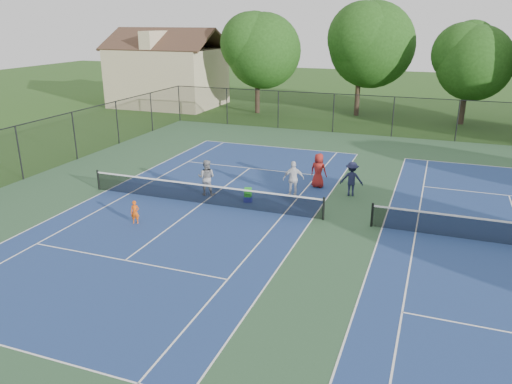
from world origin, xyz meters
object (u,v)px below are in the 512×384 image
(tree_back_a, at_px, (257,47))
(clapboard_house, at_px, (168,75))
(tree_back_c, at_px, (470,57))
(tree_back_b, at_px, (361,41))
(ball_crate, at_px, (248,199))
(bystander_b, at_px, (352,179))
(bystander_c, at_px, (318,170))
(child_player, at_px, (135,212))
(instructor, at_px, (206,178))
(ball_hopper, at_px, (248,192))
(bystander_a, at_px, (293,179))

(tree_back_a, bearing_deg, clapboard_house, 174.29)
(tree_back_c, relative_size, clapboard_house, 0.78)
(tree_back_b, relative_size, tree_back_c, 1.19)
(tree_back_b, bearing_deg, ball_crate, -92.32)
(clapboard_house, height_order, bystander_b, clapboard_house)
(bystander_c, height_order, ball_crate, bystander_c)
(tree_back_b, xyz_separation_m, tree_back_c, (9.00, -1.00, -1.11))
(tree_back_a, distance_m, child_player, 28.11)
(child_player, distance_m, instructor, 4.66)
(child_player, relative_size, bystander_b, 0.59)
(bystander_b, height_order, bystander_c, bystander_c)
(tree_back_b, height_order, ball_crate, tree_back_b)
(tree_back_b, relative_size, ball_crate, 25.24)
(bystander_b, height_order, ball_crate, bystander_b)
(ball_hopper, bearing_deg, bystander_b, 30.63)
(child_player, distance_m, bystander_c, 9.87)
(clapboard_house, bearing_deg, ball_hopper, -53.16)
(instructor, xyz_separation_m, bystander_c, (4.97, 3.16, 0.00))
(tree_back_a, distance_m, tree_back_c, 18.04)
(tree_back_a, bearing_deg, bystander_c, -61.51)
(tree_back_a, height_order, ball_hopper, tree_back_a)
(tree_back_a, xyz_separation_m, child_player, (4.38, -27.21, -5.52))
(tree_back_b, height_order, bystander_c, tree_back_b)
(bystander_c, distance_m, ball_crate, 4.39)
(child_player, height_order, ball_crate, child_player)
(tree_back_a, relative_size, ball_hopper, 21.68)
(tree_back_b, relative_size, bystander_a, 5.54)
(tree_back_b, distance_m, bystander_c, 22.39)
(clapboard_house, height_order, instructor, clapboard_house)
(instructor, bearing_deg, ball_hopper, 165.14)
(instructor, bearing_deg, tree_back_c, -126.11)
(clapboard_house, distance_m, instructor, 28.53)
(ball_hopper, bearing_deg, bystander_c, 52.16)
(tree_back_a, xyz_separation_m, ball_crate, (7.99, -23.00, -5.90))
(tree_back_b, relative_size, clapboard_house, 0.93)
(bystander_a, bearing_deg, child_player, 23.23)
(clapboard_house, xyz_separation_m, ball_hopper, (17.99, -24.00, -2.60))
(bystander_a, bearing_deg, instructor, -5.75)
(tree_back_c, distance_m, instructor, 27.15)
(instructor, height_order, bystander_c, bystander_c)
(clapboard_house, bearing_deg, ball_crate, -53.16)
(clapboard_house, xyz_separation_m, ball_crate, (17.99, -24.00, -2.95))
(tree_back_b, xyz_separation_m, bystander_c, (1.64, -21.59, -5.68))
(tree_back_a, xyz_separation_m, tree_back_c, (18.00, 1.00, -0.56))
(bystander_a, relative_size, ball_hopper, 4.28)
(tree_back_b, bearing_deg, tree_back_a, -167.47)
(bystander_a, relative_size, ball_crate, 4.55)
(child_player, distance_m, ball_hopper, 5.54)
(tree_back_c, bearing_deg, child_player, -115.77)
(tree_back_c, height_order, child_player, tree_back_c)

